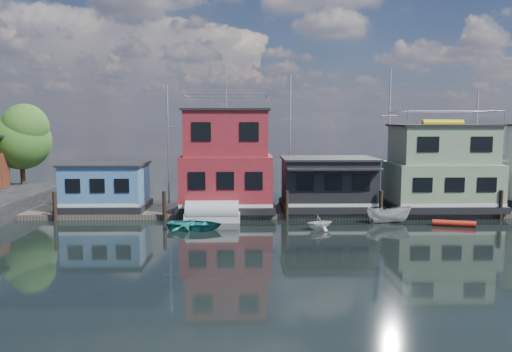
{
  "coord_description": "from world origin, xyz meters",
  "views": [
    {
      "loc": [
        -7.03,
        -27.08,
        7.26
      ],
      "look_at": [
        -6.2,
        12.0,
        3.0
      ],
      "focal_mm": 35.0,
      "sensor_mm": 36.0,
      "label": 1
    }
  ],
  "objects_px": {
    "houseboat_blue": "(106,186)",
    "dinghy_white": "(319,222)",
    "red_kayak": "(454,223)",
    "dinghy_teal": "(195,224)",
    "houseboat_red": "(227,162)",
    "houseboat_dark": "(328,183)",
    "motorboat": "(389,215)",
    "tarp_runabout": "(212,213)",
    "houseboat_green": "(441,169)"
  },
  "relations": [
    {
      "from": "houseboat_blue",
      "to": "red_kayak",
      "type": "relative_size",
      "value": 2.23
    },
    {
      "from": "houseboat_red",
      "to": "houseboat_blue",
      "type": "bearing_deg",
      "value": -180.0
    },
    {
      "from": "red_kayak",
      "to": "motorboat",
      "type": "distance_m",
      "value": 4.41
    },
    {
      "from": "houseboat_blue",
      "to": "dinghy_white",
      "type": "bearing_deg",
      "value": -20.93
    },
    {
      "from": "tarp_runabout",
      "to": "houseboat_blue",
      "type": "bearing_deg",
      "value": 159.1
    },
    {
      "from": "houseboat_dark",
      "to": "houseboat_blue",
      "type": "bearing_deg",
      "value": 179.94
    },
    {
      "from": "red_kayak",
      "to": "motorboat",
      "type": "height_order",
      "value": "motorboat"
    },
    {
      "from": "dinghy_white",
      "to": "houseboat_dark",
      "type": "bearing_deg",
      "value": -31.97
    },
    {
      "from": "houseboat_blue",
      "to": "houseboat_red",
      "type": "relative_size",
      "value": 0.54
    },
    {
      "from": "red_kayak",
      "to": "houseboat_red",
      "type": "bearing_deg",
      "value": 177.48
    },
    {
      "from": "houseboat_dark",
      "to": "dinghy_white",
      "type": "height_order",
      "value": "houseboat_dark"
    },
    {
      "from": "houseboat_red",
      "to": "dinghy_white",
      "type": "bearing_deg",
      "value": -43.44
    },
    {
      "from": "tarp_runabout",
      "to": "motorboat",
      "type": "xyz_separation_m",
      "value": [
        12.75,
        -0.87,
        0.01
      ]
    },
    {
      "from": "red_kayak",
      "to": "motorboat",
      "type": "xyz_separation_m",
      "value": [
        -4.23,
        1.19,
        0.41
      ]
    },
    {
      "from": "houseboat_blue",
      "to": "red_kayak",
      "type": "height_order",
      "value": "houseboat_blue"
    },
    {
      "from": "tarp_runabout",
      "to": "dinghy_teal",
      "type": "bearing_deg",
      "value": -110.24
    },
    {
      "from": "red_kayak",
      "to": "dinghy_teal",
      "type": "distance_m",
      "value": 17.98
    },
    {
      "from": "houseboat_dark",
      "to": "tarp_runabout",
      "type": "bearing_deg",
      "value": -160.94
    },
    {
      "from": "houseboat_blue",
      "to": "dinghy_teal",
      "type": "height_order",
      "value": "houseboat_blue"
    },
    {
      "from": "tarp_runabout",
      "to": "red_kayak",
      "type": "xyz_separation_m",
      "value": [
        16.97,
        -2.06,
        -0.4
      ]
    },
    {
      "from": "houseboat_red",
      "to": "dinghy_teal",
      "type": "height_order",
      "value": "houseboat_red"
    },
    {
      "from": "houseboat_blue",
      "to": "red_kayak",
      "type": "distance_m",
      "value": 26.1
    },
    {
      "from": "houseboat_dark",
      "to": "motorboat",
      "type": "relative_size",
      "value": 2.3
    },
    {
      "from": "houseboat_dark",
      "to": "dinghy_teal",
      "type": "xyz_separation_m",
      "value": [
        -9.96,
        -5.91,
        -2.03
      ]
    },
    {
      "from": "dinghy_white",
      "to": "dinghy_teal",
      "type": "distance_m",
      "value": 8.4
    },
    {
      "from": "houseboat_dark",
      "to": "dinghy_teal",
      "type": "height_order",
      "value": "houseboat_dark"
    },
    {
      "from": "tarp_runabout",
      "to": "motorboat",
      "type": "height_order",
      "value": "tarp_runabout"
    },
    {
      "from": "houseboat_dark",
      "to": "red_kayak",
      "type": "xyz_separation_m",
      "value": [
        8.0,
        -5.16,
        -2.21
      ]
    },
    {
      "from": "houseboat_green",
      "to": "tarp_runabout",
      "type": "height_order",
      "value": "houseboat_green"
    },
    {
      "from": "houseboat_green",
      "to": "red_kayak",
      "type": "relative_size",
      "value": 2.92
    },
    {
      "from": "houseboat_dark",
      "to": "dinghy_white",
      "type": "distance_m",
      "value": 6.56
    },
    {
      "from": "houseboat_green",
      "to": "dinghy_teal",
      "type": "height_order",
      "value": "houseboat_green"
    },
    {
      "from": "motorboat",
      "to": "houseboat_blue",
      "type": "bearing_deg",
      "value": 80.55
    },
    {
      "from": "dinghy_white",
      "to": "dinghy_teal",
      "type": "height_order",
      "value": "dinghy_white"
    },
    {
      "from": "houseboat_dark",
      "to": "tarp_runabout",
      "type": "xyz_separation_m",
      "value": [
        -8.97,
        -3.1,
        -1.81
      ]
    },
    {
      "from": "houseboat_red",
      "to": "dinghy_white",
      "type": "distance_m",
      "value": 9.56
    },
    {
      "from": "tarp_runabout",
      "to": "red_kayak",
      "type": "relative_size",
      "value": 1.42
    },
    {
      "from": "houseboat_blue",
      "to": "motorboat",
      "type": "distance_m",
      "value": 21.7
    },
    {
      "from": "houseboat_red",
      "to": "motorboat",
      "type": "distance_m",
      "value": 12.91
    },
    {
      "from": "houseboat_blue",
      "to": "dinghy_white",
      "type": "xyz_separation_m",
      "value": [
        15.94,
        -6.1,
        -1.69
      ]
    },
    {
      "from": "houseboat_red",
      "to": "red_kayak",
      "type": "height_order",
      "value": "houseboat_red"
    },
    {
      "from": "dinghy_white",
      "to": "motorboat",
      "type": "height_order",
      "value": "motorboat"
    },
    {
      "from": "houseboat_red",
      "to": "dinghy_white",
      "type": "xyz_separation_m",
      "value": [
        6.44,
        -6.1,
        -3.59
      ]
    },
    {
      "from": "tarp_runabout",
      "to": "dinghy_white",
      "type": "distance_m",
      "value": 7.99
    },
    {
      "from": "tarp_runabout",
      "to": "red_kayak",
      "type": "bearing_deg",
      "value": -7.73
    },
    {
      "from": "houseboat_red",
      "to": "motorboat",
      "type": "height_order",
      "value": "houseboat_red"
    },
    {
      "from": "houseboat_green",
      "to": "dinghy_white",
      "type": "distance_m",
      "value": 12.57
    },
    {
      "from": "dinghy_white",
      "to": "red_kayak",
      "type": "height_order",
      "value": "dinghy_white"
    },
    {
      "from": "motorboat",
      "to": "red_kayak",
      "type": "bearing_deg",
      "value": -104.54
    },
    {
      "from": "houseboat_green",
      "to": "dinghy_teal",
      "type": "relative_size",
      "value": 2.27
    }
  ]
}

